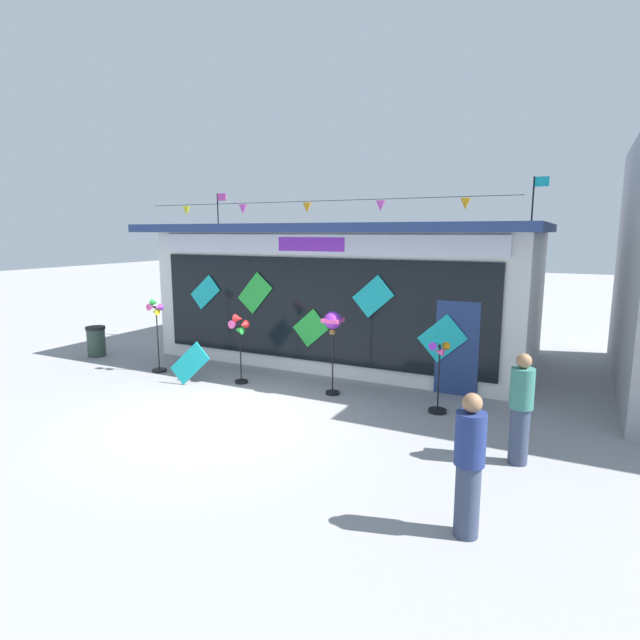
{
  "coord_description": "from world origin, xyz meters",
  "views": [
    {
      "loc": [
        5.74,
        -7.36,
        3.4
      ],
      "look_at": [
        0.76,
        2.51,
        1.5
      ],
      "focal_mm": 28.78,
      "sensor_mm": 36.0,
      "label": 1
    }
  ],
  "objects_px": {
    "kite_shop_building": "(351,290)",
    "wind_spinner_far_left": "(156,325)",
    "wind_spinner_center_left": "(333,327)",
    "trash_bin": "(96,341)",
    "display_kite_on_ground": "(190,363)",
    "person_near_camera": "(521,406)",
    "person_mid_plaza": "(469,465)",
    "wind_spinner_left": "(239,334)",
    "wind_spinner_center_right": "(439,367)"
  },
  "relations": [
    {
      "from": "wind_spinner_left",
      "to": "person_near_camera",
      "type": "bearing_deg",
      "value": -13.77
    },
    {
      "from": "wind_spinner_center_right",
      "to": "trash_bin",
      "type": "height_order",
      "value": "wind_spinner_center_right"
    },
    {
      "from": "kite_shop_building",
      "to": "wind_spinner_far_left",
      "type": "xyz_separation_m",
      "value": [
        -3.49,
        -3.81,
        -0.65
      ]
    },
    {
      "from": "person_near_camera",
      "to": "display_kite_on_ground",
      "type": "relative_size",
      "value": 1.85
    },
    {
      "from": "display_kite_on_ground",
      "to": "wind_spinner_center_left",
      "type": "bearing_deg",
      "value": 14.62
    },
    {
      "from": "wind_spinner_center_left",
      "to": "display_kite_on_ground",
      "type": "height_order",
      "value": "wind_spinner_center_left"
    },
    {
      "from": "person_mid_plaza",
      "to": "trash_bin",
      "type": "height_order",
      "value": "person_mid_plaza"
    },
    {
      "from": "display_kite_on_ground",
      "to": "person_mid_plaza",
      "type": "bearing_deg",
      "value": -25.08
    },
    {
      "from": "wind_spinner_far_left",
      "to": "wind_spinner_left",
      "type": "distance_m",
      "value": 2.38
    },
    {
      "from": "kite_shop_building",
      "to": "wind_spinner_center_right",
      "type": "xyz_separation_m",
      "value": [
        3.37,
        -3.61,
        -0.92
      ]
    },
    {
      "from": "display_kite_on_ground",
      "to": "wind_spinner_far_left",
      "type": "bearing_deg",
      "value": 161.28
    },
    {
      "from": "wind_spinner_far_left",
      "to": "wind_spinner_center_left",
      "type": "bearing_deg",
      "value": 4.19
    },
    {
      "from": "wind_spinner_center_left",
      "to": "wind_spinner_far_left",
      "type": "bearing_deg",
      "value": -175.81
    },
    {
      "from": "trash_bin",
      "to": "person_mid_plaza",
      "type": "bearing_deg",
      "value": -20.6
    },
    {
      "from": "wind_spinner_far_left",
      "to": "person_mid_plaza",
      "type": "distance_m",
      "value": 8.93
    },
    {
      "from": "wind_spinner_center_left",
      "to": "person_mid_plaza",
      "type": "bearing_deg",
      "value": -48.09
    },
    {
      "from": "wind_spinner_left",
      "to": "display_kite_on_ground",
      "type": "xyz_separation_m",
      "value": [
        -0.94,
        -0.59,
        -0.65
      ]
    },
    {
      "from": "person_near_camera",
      "to": "person_mid_plaza",
      "type": "relative_size",
      "value": 1.0
    },
    {
      "from": "person_mid_plaza",
      "to": "display_kite_on_ground",
      "type": "bearing_deg",
      "value": 107.89
    },
    {
      "from": "wind_spinner_far_left",
      "to": "wind_spinner_center_right",
      "type": "bearing_deg",
      "value": 1.71
    },
    {
      "from": "wind_spinner_center_right",
      "to": "person_mid_plaza",
      "type": "relative_size",
      "value": 0.89
    },
    {
      "from": "wind_spinner_center_right",
      "to": "person_mid_plaza",
      "type": "height_order",
      "value": "person_mid_plaza"
    },
    {
      "from": "wind_spinner_center_left",
      "to": "display_kite_on_ground",
      "type": "bearing_deg",
      "value": -165.38
    },
    {
      "from": "wind_spinner_center_left",
      "to": "trash_bin",
      "type": "bearing_deg",
      "value": 179.09
    },
    {
      "from": "person_near_camera",
      "to": "trash_bin",
      "type": "bearing_deg",
      "value": 161.09
    },
    {
      "from": "wind_spinner_left",
      "to": "person_mid_plaza",
      "type": "xyz_separation_m",
      "value": [
        5.77,
        -3.74,
        -0.28
      ]
    },
    {
      "from": "wind_spinner_center_right",
      "to": "person_near_camera",
      "type": "height_order",
      "value": "person_near_camera"
    },
    {
      "from": "kite_shop_building",
      "to": "trash_bin",
      "type": "distance_m",
      "value": 7.19
    },
    {
      "from": "wind_spinner_center_right",
      "to": "wind_spinner_left",
      "type": "bearing_deg",
      "value": -178.76
    },
    {
      "from": "wind_spinner_far_left",
      "to": "trash_bin",
      "type": "xyz_separation_m",
      "value": [
        -2.71,
        0.45,
        -0.74
      ]
    },
    {
      "from": "kite_shop_building",
      "to": "trash_bin",
      "type": "xyz_separation_m",
      "value": [
        -6.2,
        -3.36,
        -1.4
      ]
    },
    {
      "from": "wind_spinner_center_left",
      "to": "trash_bin",
      "type": "distance_m",
      "value": 7.37
    },
    {
      "from": "wind_spinner_left",
      "to": "person_near_camera",
      "type": "xyz_separation_m",
      "value": [
        6.09,
        -1.49,
        -0.25
      ]
    },
    {
      "from": "kite_shop_building",
      "to": "wind_spinner_far_left",
      "type": "relative_size",
      "value": 5.48
    },
    {
      "from": "person_near_camera",
      "to": "display_kite_on_ground",
      "type": "xyz_separation_m",
      "value": [
        -7.03,
        0.9,
        -0.39
      ]
    },
    {
      "from": "wind_spinner_center_right",
      "to": "kite_shop_building",
      "type": "bearing_deg",
      "value": 133.05
    },
    {
      "from": "person_near_camera",
      "to": "display_kite_on_ground",
      "type": "bearing_deg",
      "value": 163.14
    },
    {
      "from": "wind_spinner_center_right",
      "to": "trash_bin",
      "type": "bearing_deg",
      "value": 178.52
    },
    {
      "from": "trash_bin",
      "to": "display_kite_on_ground",
      "type": "distance_m",
      "value": 4.25
    },
    {
      "from": "wind_spinner_center_left",
      "to": "kite_shop_building",
      "type": "bearing_deg",
      "value": 107.54
    },
    {
      "from": "wind_spinner_center_left",
      "to": "person_mid_plaza",
      "type": "relative_size",
      "value": 1.06
    },
    {
      "from": "trash_bin",
      "to": "person_near_camera",
      "type": "bearing_deg",
      "value": -9.34
    },
    {
      "from": "person_mid_plaza",
      "to": "display_kite_on_ground",
      "type": "distance_m",
      "value": 7.42
    },
    {
      "from": "person_mid_plaza",
      "to": "wind_spinner_center_right",
      "type": "bearing_deg",
      "value": 61.55
    },
    {
      "from": "trash_bin",
      "to": "wind_spinner_center_right",
      "type": "bearing_deg",
      "value": -1.48
    },
    {
      "from": "wind_spinner_left",
      "to": "display_kite_on_ground",
      "type": "bearing_deg",
      "value": -147.75
    },
    {
      "from": "trash_bin",
      "to": "display_kite_on_ground",
      "type": "relative_size",
      "value": 0.92
    },
    {
      "from": "kite_shop_building",
      "to": "wind_spinner_left",
      "type": "distance_m",
      "value": 3.93
    },
    {
      "from": "person_near_camera",
      "to": "trash_bin",
      "type": "xyz_separation_m",
      "value": [
        -11.18,
        1.84,
        -0.47
      ]
    },
    {
      "from": "wind_spinner_far_left",
      "to": "wind_spinner_left",
      "type": "bearing_deg",
      "value": 2.58
    }
  ]
}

